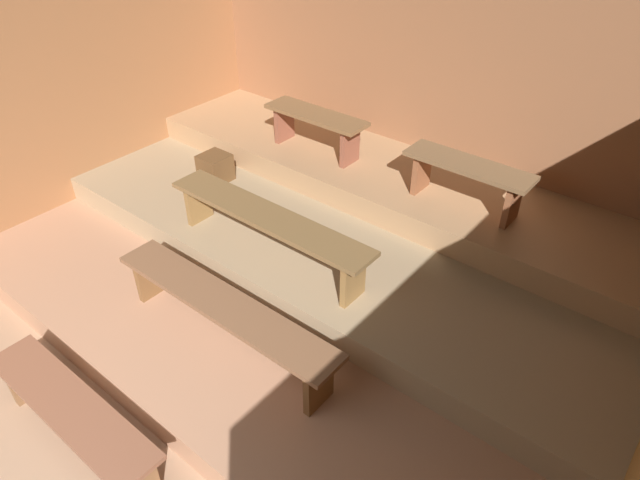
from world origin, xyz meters
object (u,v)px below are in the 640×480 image
bench_middle_center (267,222)px  bench_upper_left (316,123)px  bench_lower_center (223,310)px  bench_floor_center (72,413)px  wooden_crate_middle (215,168)px  bench_upper_right (467,174)px

bench_middle_center → bench_upper_left: bearing=114.4°
bench_lower_center → bench_upper_left: (-0.87, 2.08, 0.43)m
bench_floor_center → wooden_crate_middle: size_ratio=5.58×
bench_middle_center → bench_upper_right: bearing=53.1°
bench_lower_center → bench_middle_center: (-0.27, 0.75, 0.23)m
wooden_crate_middle → bench_floor_center: bearing=-62.0°
bench_upper_right → wooden_crate_middle: 2.42m
bench_floor_center → wooden_crate_middle: 2.74m
bench_lower_center → bench_upper_left: size_ratio=1.83×
bench_floor_center → bench_upper_left: bearing=101.1°
bench_upper_right → bench_floor_center: bearing=-107.3°
bench_lower_center → wooden_crate_middle: bearing=139.2°
bench_lower_center → bench_upper_right: (0.73, 2.08, 0.43)m
wooden_crate_middle → bench_lower_center: bearing=-40.8°
bench_lower_center → bench_floor_center: bearing=-103.1°
bench_upper_left → bench_upper_right: (1.61, 0.00, 0.00)m
bench_floor_center → wooden_crate_middle: bearing=118.0°
bench_middle_center → bench_upper_right: bench_upper_right is taller
bench_floor_center → bench_upper_left: bench_upper_left is taller
bench_upper_left → wooden_crate_middle: (-0.66, -0.76, -0.39)m
bench_middle_center → wooden_crate_middle: bearing=155.5°
bench_floor_center → bench_lower_center: 1.13m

